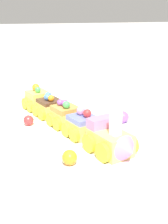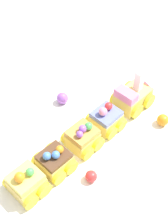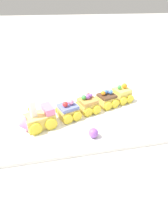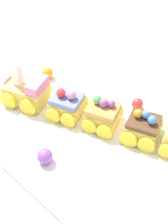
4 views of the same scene
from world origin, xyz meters
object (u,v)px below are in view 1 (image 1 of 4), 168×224
(cake_car_blueberry, at_px, (83,126))
(gumball_orange, at_px, (70,158))
(cake_car_caramel, at_px, (65,116))
(cake_car_lemon, at_px, (38,100))
(gumball_purple, at_px, (123,117))
(cake_car_chocolate, at_px, (50,108))
(cake_train_locomotive, at_px, (112,141))
(gumball_red, at_px, (29,120))

(cake_car_blueberry, height_order, gumball_orange, cake_car_blueberry)
(cake_car_blueberry, relative_size, cake_car_caramel, 1.00)
(cake_car_lemon, bearing_deg, gumball_purple, 31.01)
(cake_car_chocolate, relative_size, cake_car_lemon, 1.00)
(cake_car_caramel, relative_size, cake_car_chocolate, 1.00)
(gumball_orange, bearing_deg, cake_train_locomotive, 104.24)
(cake_car_lemon, distance_m, gumball_purple, 0.26)
(gumball_red, xyz_separation_m, gumball_orange, (0.23, 0.06, 0.00))
(cake_car_caramel, distance_m, cake_car_chocolate, 0.09)
(cake_train_locomotive, bearing_deg, gumball_orange, -94.89)
(cake_train_locomotive, height_order, cake_car_lemon, cake_train_locomotive)
(cake_car_chocolate, bearing_deg, cake_car_caramel, -0.06)
(cake_train_locomotive, height_order, gumball_purple, cake_train_locomotive)
(cake_car_blueberry, xyz_separation_m, cake_car_caramel, (-0.08, -0.03, 0.00))
(gumball_red, height_order, gumball_orange, gumball_orange)
(cake_train_locomotive, bearing_deg, cake_car_caramel, -179.93)
(cake_car_lemon, xyz_separation_m, gumball_red, (0.13, -0.04, -0.01))
(cake_car_blueberry, bearing_deg, gumball_orange, -43.11)
(cake_car_chocolate, distance_m, gumball_orange, 0.29)
(cake_car_blueberry, distance_m, cake_car_caramel, 0.08)
(cake_car_chocolate, bearing_deg, gumball_red, -66.91)
(cake_car_chocolate, bearing_deg, cake_train_locomotive, 0.03)
(cake_car_caramel, xyz_separation_m, cake_car_lemon, (-0.15, -0.05, 0.00))
(gumball_orange, bearing_deg, cake_car_lemon, -176.34)
(cake_car_caramel, height_order, gumball_red, cake_car_caramel)
(cake_car_caramel, relative_size, gumball_orange, 3.21)
(cake_car_lemon, distance_m, gumball_red, 0.13)
(cake_car_lemon, bearing_deg, cake_train_locomotive, 0.02)
(cake_car_chocolate, height_order, gumball_orange, cake_car_chocolate)
(cake_car_blueberry, height_order, cake_car_lemon, cake_car_lemon)
(cake_car_caramel, xyz_separation_m, gumball_purple, (0.02, 0.15, -0.01))
(cake_train_locomotive, xyz_separation_m, cake_car_blueberry, (-0.10, -0.04, -0.00))
(cake_car_lemon, xyz_separation_m, gumball_orange, (0.36, 0.02, -0.01))
(cake_car_caramel, distance_m, cake_car_lemon, 0.16)
(gumball_orange, distance_m, gumball_purple, 0.26)
(gumball_red, relative_size, gumball_purple, 0.85)
(cake_car_caramel, bearing_deg, cake_car_lemon, 179.95)
(gumball_orange, height_order, gumball_purple, gumball_purple)
(cake_car_caramel, xyz_separation_m, gumball_orange, (0.20, -0.03, -0.01))
(gumball_red, xyz_separation_m, gumball_purple, (0.04, 0.24, 0.00))
(cake_car_blueberry, bearing_deg, gumball_red, -149.76)
(cake_car_lemon, bearing_deg, cake_car_blueberry, 0.07)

